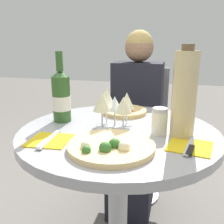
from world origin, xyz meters
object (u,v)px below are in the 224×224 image
Objects in this scene: dining_table at (118,162)px; chair_behind_diner at (138,134)px; tall_carafe at (184,94)px; wine_bottle at (61,96)px; pizza_large at (111,146)px; seated_diner at (135,131)px.

chair_behind_diner is at bearing 91.70° from dining_table.
tall_carafe reaches higher than chair_behind_diner.
wine_bottle is at bearing 68.84° from chair_behind_diner.
pizza_large is 0.95× the size of wine_bottle.
tall_carafe reaches higher than dining_table.
wine_bottle reaches higher than pizza_large.
dining_table is 2.63× the size of wine_bottle.
dining_table is 0.41m from tall_carafe.
seated_diner is (-0.02, 0.58, -0.06)m from dining_table.
seated_diner is at bearing 90.00° from chair_behind_diner.
wine_bottle is at bearing 173.61° from tall_carafe.
seated_diner is 0.68m from wine_bottle.
dining_table is 0.91× the size of chair_behind_diner.
wine_bottle is at bearing 139.80° from pizza_large.
chair_behind_diner is 0.79× the size of seated_diner.
chair_behind_diner reaches higher than dining_table.
chair_behind_diner is at bearing 110.80° from tall_carafe.
wine_bottle is at bearing 170.16° from dining_table.
wine_bottle is 0.91× the size of tall_carafe.
pizza_large is 0.42m from wine_bottle.
seated_diner reaches higher than dining_table.
wine_bottle reaches higher than dining_table.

